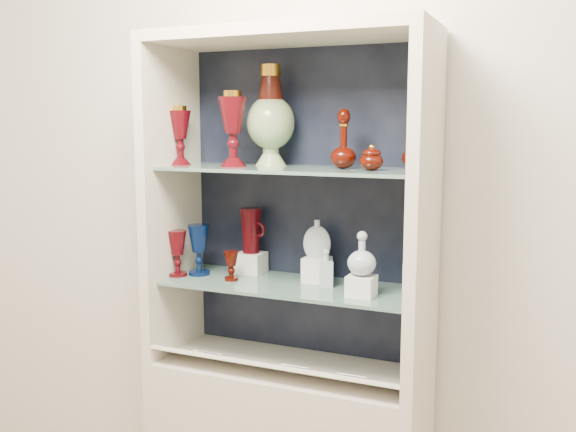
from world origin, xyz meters
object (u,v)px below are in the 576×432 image
at_px(ruby_decanter_a, 344,135).
at_px(cameo_medallion, 417,246).
at_px(pedestal_lamp_left, 180,135).
at_px(lidded_bowl, 371,157).
at_px(ruby_goblet_tall, 177,253).
at_px(flat_flask, 317,238).
at_px(ruby_pitcher, 251,230).
at_px(clear_round_decanter, 362,255).
at_px(enamel_urn, 271,116).
at_px(clear_square_bottle, 326,268).
at_px(cobalt_goblet, 199,250).
at_px(ruby_decanter_b, 415,139).
at_px(pedestal_lamp_right, 233,129).
at_px(ruby_goblet_small, 231,266).

relative_size(ruby_decanter_a, cameo_medallion, 2.02).
distance_m(pedestal_lamp_left, lidded_bowl, 0.75).
relative_size(pedestal_lamp_left, ruby_goblet_tall, 1.26).
relative_size(ruby_goblet_tall, flat_flask, 1.22).
bearing_deg(ruby_pitcher, lidded_bowl, 2.86).
xyz_separation_m(clear_round_decanter, cameo_medallion, (0.16, 0.14, 0.01)).
xyz_separation_m(enamel_urn, clear_square_bottle, (0.24, -0.06, -0.53)).
relative_size(cobalt_goblet, ruby_goblet_tall, 1.11).
bearing_deg(ruby_decanter_b, ruby_pitcher, 178.45).
distance_m(ruby_pitcher, clear_square_bottle, 0.36).
relative_size(lidded_bowl, clear_round_decanter, 0.62).
xyz_separation_m(ruby_decanter_a, clear_round_decanter, (0.09, -0.08, -0.39)).
bearing_deg(cameo_medallion, ruby_decanter_a, -160.66).
bearing_deg(cobalt_goblet, lidded_bowl, -1.78).
xyz_separation_m(clear_square_bottle, flat_flask, (-0.06, 0.06, 0.09)).
bearing_deg(pedestal_lamp_right, ruby_pitcher, 88.90).
xyz_separation_m(flat_flask, cameo_medallion, (0.36, 0.01, -0.00)).
bearing_deg(clear_round_decanter, ruby_pitcher, 162.36).
bearing_deg(ruby_decanter_a, pedestal_lamp_left, -176.69).
bearing_deg(flat_flask, cobalt_goblet, -179.50).
distance_m(enamel_urn, cobalt_goblet, 0.58).
bearing_deg(ruby_goblet_small, enamel_urn, 43.37).
relative_size(ruby_decanter_b, flat_flask, 1.42).
bearing_deg(enamel_urn, ruby_goblet_small, -136.63).
bearing_deg(lidded_bowl, ruby_decanter_b, 42.16).
bearing_deg(clear_square_bottle, clear_round_decanter, -25.27).
bearing_deg(flat_flask, ruby_decanter_a, -33.30).
bearing_deg(cameo_medallion, clear_square_bottle, -162.04).
height_order(ruby_decanter_b, clear_square_bottle, ruby_decanter_b).
height_order(ruby_goblet_tall, clear_square_bottle, ruby_goblet_tall).
xyz_separation_m(ruby_decanter_a, lidded_bowl, (0.11, -0.05, -0.07)).
distance_m(ruby_goblet_small, clear_square_bottle, 0.36).
xyz_separation_m(ruby_decanter_a, clear_square_bottle, (-0.06, -0.01, -0.47)).
distance_m(cobalt_goblet, clear_round_decanter, 0.66).
xyz_separation_m(clear_square_bottle, clear_round_decanter, (0.15, -0.07, 0.07)).
height_order(pedestal_lamp_left, clear_square_bottle, pedestal_lamp_left).
distance_m(lidded_bowl, ruby_goblet_tall, 0.83).
distance_m(ruby_goblet_tall, ruby_pitcher, 0.29).
bearing_deg(ruby_goblet_tall, ruby_decanter_b, 8.95).
xyz_separation_m(ruby_goblet_tall, ruby_goblet_small, (0.22, 0.02, -0.03)).
bearing_deg(pedestal_lamp_left, lidded_bowl, -0.81).
bearing_deg(ruby_goblet_tall, flat_flask, 13.70).
relative_size(cobalt_goblet, flat_flask, 1.35).
distance_m(ruby_goblet_tall, clear_square_bottle, 0.58).
xyz_separation_m(ruby_goblet_small, ruby_pitcher, (0.01, 0.13, 0.11)).
distance_m(ruby_pitcher, flat_flask, 0.28).
distance_m(pedestal_lamp_right, cameo_medallion, 0.77).
bearing_deg(flat_flask, pedestal_lamp_right, -168.87).
height_order(lidded_bowl, cameo_medallion, lidded_bowl).
relative_size(enamel_urn, ruby_goblet_small, 3.37).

